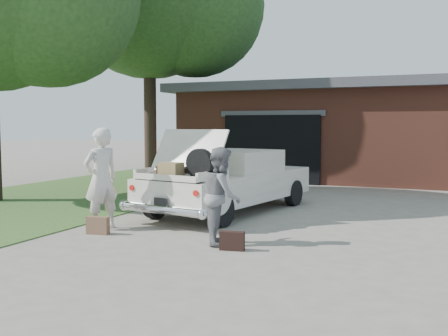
% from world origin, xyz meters
% --- Properties ---
extents(ground, '(90.00, 90.00, 0.00)m').
position_xyz_m(ground, '(0.00, 0.00, 0.00)').
color(ground, gray).
rests_on(ground, ground).
extents(grass_strip, '(6.00, 16.00, 0.02)m').
position_xyz_m(grass_strip, '(-5.50, 3.00, 0.01)').
color(grass_strip, '#2D4C1E').
rests_on(grass_strip, ground).
extents(house, '(12.80, 7.80, 3.30)m').
position_xyz_m(house, '(0.98, 11.47, 1.67)').
color(house, brown).
rests_on(house, ground).
extents(sedan, '(2.54, 4.89, 1.80)m').
position_xyz_m(sedan, '(-0.59, 2.23, 0.68)').
color(sedan, white).
rests_on(sedan, ground).
extents(woman_left, '(0.66, 0.79, 1.84)m').
position_xyz_m(woman_left, '(-1.99, -0.40, 0.92)').
color(woman_left, beige).
rests_on(woman_left, ground).
extents(woman_right, '(0.84, 0.92, 1.54)m').
position_xyz_m(woman_right, '(0.48, -0.60, 0.77)').
color(woman_right, slate).
rests_on(woman_right, ground).
extents(suitcase_left, '(0.41, 0.18, 0.31)m').
position_xyz_m(suitcase_left, '(-1.77, -0.81, 0.15)').
color(suitcase_left, brown).
rests_on(suitcase_left, ground).
extents(suitcase_right, '(0.39, 0.18, 0.29)m').
position_xyz_m(suitcase_right, '(0.81, -0.97, 0.14)').
color(suitcase_right, black).
rests_on(suitcase_right, ground).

